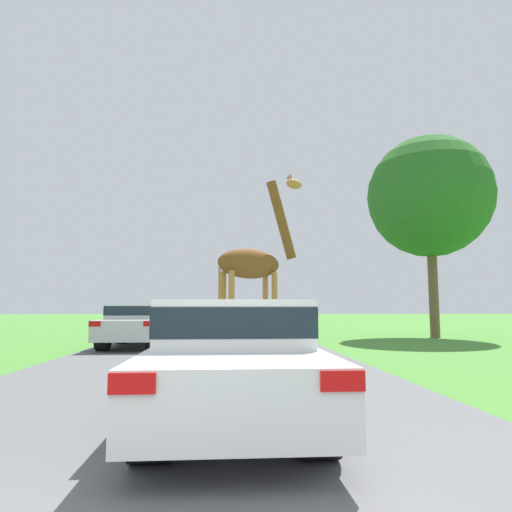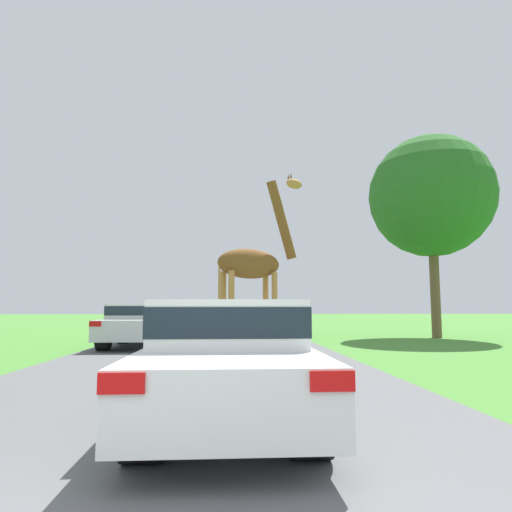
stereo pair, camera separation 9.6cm
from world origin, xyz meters
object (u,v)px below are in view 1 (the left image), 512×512
Objects in this scene: giraffe_near_road at (255,264)px; car_queue_right at (253,320)px; car_verge_right at (137,323)px; tree_left_edge at (429,197)px; car_far_ahead at (247,315)px; car_lead_maroon at (233,356)px; car_queue_left at (183,319)px.

car_queue_right is at bearing 149.43° from giraffe_near_road.
tree_left_edge is (11.76, 3.50, 5.31)m from car_verge_right.
car_queue_right is (0.45, 7.65, -1.78)m from giraffe_near_road.
car_far_ahead is (0.60, 15.88, -1.72)m from giraffe_near_road.
car_lead_maroon reaches higher than car_queue_left.
car_verge_right is at bearing -163.42° from tree_left_edge.
tree_left_edge is (11.01, -5.12, 5.40)m from car_queue_left.
giraffe_near_road is 0.61× the size of tree_left_edge.
car_lead_maroon is 15.21m from car_queue_right.
tree_left_edge reaches higher than car_lead_maroon.
car_queue_right is at bearing 85.36° from car_lead_maroon.
car_far_ahead is 14.04m from car_verge_right.
car_queue_left is at bearing 85.03° from car_verge_right.
car_queue_right is 0.98× the size of car_far_ahead.
car_queue_left is at bearing 167.74° from giraffe_near_road.
giraffe_near_road reaches higher than car_queue_left.
car_lead_maroon is 10.46m from car_verge_right.
car_lead_maroon is at bearing -123.05° from tree_left_edge.
tree_left_edge reaches higher than car_verge_right.
car_verge_right is 13.36m from tree_left_edge.
giraffe_near_road is 1.17× the size of car_far_ahead.
car_verge_right is at bearing -129.17° from car_queue_right.
tree_left_edge is at bearing -24.95° from car_queue_left.
tree_left_edge is (7.58, -1.62, 5.34)m from car_queue_right.
car_far_ahead reaches higher than car_lead_maroon.
giraffe_near_road reaches higher than car_verge_right.
car_verge_right is (-4.17, -5.12, 0.04)m from car_queue_right.
car_queue_left is (-2.19, 18.66, -0.08)m from car_lead_maroon.
tree_left_edge reaches higher than car_far_ahead.
car_far_ahead is at bearing 150.65° from giraffe_near_road.
car_lead_maroon is at bearing -93.36° from car_far_ahead.
car_lead_maroon is at bearing -73.66° from car_verge_right.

